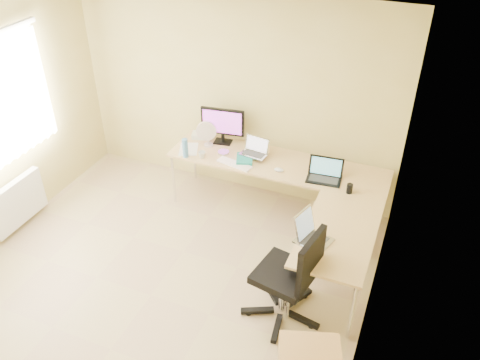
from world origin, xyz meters
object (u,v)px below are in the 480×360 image
at_px(laptop_center, 254,147).
at_px(keyboard, 235,164).
at_px(office_chair, 284,277).
at_px(desk_return, 335,260).
at_px(desk_main, 276,187).
at_px(mug, 202,155).
at_px(laptop_return, 315,232).
at_px(water_bottle, 185,148).
at_px(monitor, 223,126).
at_px(desk_fan, 208,134).
at_px(laptop_black, 325,171).

height_order(laptop_center, keyboard, laptop_center).
relative_size(keyboard, office_chair, 0.40).
distance_m(desk_return, laptop_center, 1.70).
relative_size(desk_main, mug, 29.61).
xyz_separation_m(desk_return, keyboard, (-1.43, 0.76, 0.38)).
distance_m(keyboard, laptop_return, 1.58).
bearing_deg(mug, water_bottle, -164.85).
distance_m(mug, office_chair, 1.99).
bearing_deg(keyboard, water_bottle, -162.78).
bearing_deg(laptop_center, desk_return, -30.77).
distance_m(monitor, keyboard, 0.60).
xyz_separation_m(keyboard, desk_fan, (-0.48, 0.30, 0.15)).
xyz_separation_m(desk_main, office_chair, (0.60, -1.55, 0.14)).
height_order(laptop_return, office_chair, office_chair).
bearing_deg(laptop_return, office_chair, 168.29).
xyz_separation_m(laptop_center, laptop_return, (1.08, -1.22, -0.02)).
relative_size(monitor, mug, 6.19).
distance_m(keyboard, mug, 0.43).
distance_m(monitor, office_chair, 2.29).
bearing_deg(mug, laptop_return, -30.51).
xyz_separation_m(mug, desk_fan, (-0.05, 0.30, 0.12)).
distance_m(monitor, water_bottle, 0.58).
bearing_deg(laptop_center, desk_main, 7.41).
height_order(monitor, mug, monitor).
relative_size(desk_return, laptop_black, 3.35).
bearing_deg(desk_return, laptop_center, 141.86).
xyz_separation_m(desk_main, mug, (-0.88, -0.24, 0.41)).
height_order(monitor, laptop_return, monitor).
relative_size(desk_return, office_chair, 1.18).
bearing_deg(laptop_return, desk_fan, 70.23).
bearing_deg(desk_return, laptop_return, -130.96).
bearing_deg(mug, office_chair, -41.44).
bearing_deg(office_chair, laptop_black, 100.32).
height_order(desk_return, mug, mug).
bearing_deg(office_chair, laptop_center, 130.73).
relative_size(mug, water_bottle, 0.37).
relative_size(desk_return, monitor, 2.35).
bearing_deg(water_bottle, office_chair, -36.83).
bearing_deg(monitor, office_chair, -58.64).
xyz_separation_m(desk_return, laptop_center, (-1.27, 1.00, 0.51)).
xyz_separation_m(keyboard, laptop_return, (1.24, -0.98, 0.11)).
xyz_separation_m(keyboard, mug, (-0.43, -0.01, 0.03)).
bearing_deg(keyboard, mug, -167.37).
xyz_separation_m(water_bottle, office_chair, (1.68, -1.26, -0.35)).
xyz_separation_m(laptop_center, keyboard, (-0.16, -0.24, -0.14)).
bearing_deg(office_chair, desk_return, 66.56).
height_order(keyboard, office_chair, office_chair).
distance_m(desk_return, laptop_return, 0.57).
height_order(water_bottle, desk_fan, desk_fan).
distance_m(keyboard, office_chair, 1.70).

